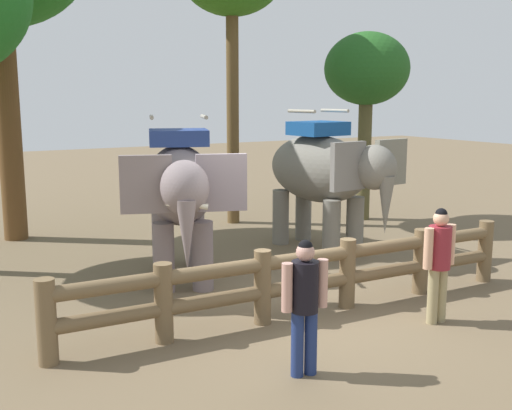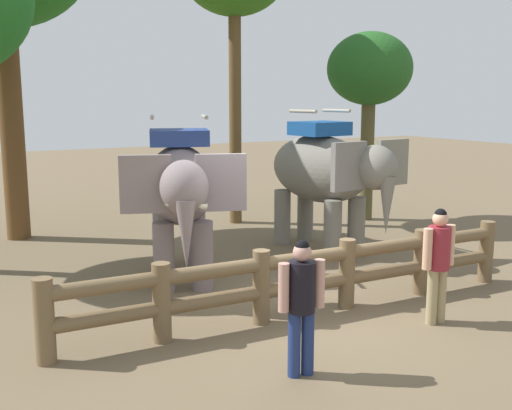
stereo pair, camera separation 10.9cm
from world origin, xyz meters
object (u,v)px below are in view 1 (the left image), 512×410
tourist_man_in_blue (439,257)px  tree_back_center (367,73)px  log_fence (307,275)px  tourist_woman_in_black (305,298)px  elephant_near_left (180,190)px  elephant_center (325,173)px

tourist_man_in_blue → tree_back_center: size_ratio=0.35×
log_fence → tourist_woman_in_black: size_ratio=4.71×
elephant_near_left → log_fence: bearing=-70.0°
elephant_center → tree_back_center: size_ratio=0.72×
log_fence → tourist_man_in_blue: 1.86m
elephant_near_left → tree_back_center: tree_back_center is taller
log_fence → tree_back_center: (5.30, 5.14, 3.10)m
tourist_man_in_blue → tree_back_center: (3.89, 6.30, 2.76)m
tourist_man_in_blue → elephant_near_left: bearing=122.6°
elephant_center → log_fence: bearing=-129.8°
tourist_woman_in_black → tourist_man_in_blue: bearing=10.0°
tourist_woman_in_black → tourist_man_in_blue: (2.56, 0.45, 0.03)m
tourist_man_in_blue → tree_back_center: tree_back_center is taller
elephant_center → elephant_near_left: bearing=-171.5°
elephant_center → tree_back_center: bearing=37.5°
log_fence → elephant_center: 3.98m
log_fence → tree_back_center: 8.01m
tourist_woman_in_black → tourist_man_in_blue: size_ratio=0.97×
tourist_woman_in_black → tree_back_center: (6.45, 6.75, 2.79)m
elephant_near_left → tree_back_center: 7.08m
tourist_woman_in_black → log_fence: bearing=54.6°
tree_back_center → elephant_near_left: bearing=-156.6°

